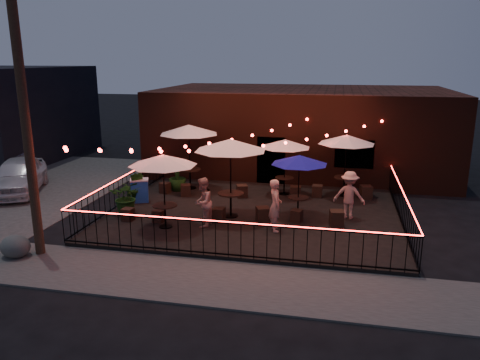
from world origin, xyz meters
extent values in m
plane|color=black|center=(0.00, 0.00, 0.00)|extent=(110.00, 110.00, 0.00)
cube|color=black|center=(0.00, 2.00, 0.07)|extent=(10.00, 8.00, 0.15)
cube|color=#3C3937|center=(0.00, -3.25, 0.03)|extent=(18.00, 2.50, 0.05)
cube|color=black|center=(1.00, 10.00, 2.00)|extent=(14.00, 8.00, 4.00)
cube|color=black|center=(0.00, 6.12, 1.10)|extent=(1.20, 0.24, 2.20)
cube|color=black|center=(3.50, 6.12, 1.60)|extent=(1.60, 0.24, 1.20)
cylinder|color=#342215|center=(-5.40, -2.60, 4.00)|extent=(0.26, 0.26, 8.00)
cube|color=black|center=(0.00, -2.00, 0.23)|extent=(10.00, 0.04, 0.04)
cube|color=black|center=(0.00, -2.00, 1.15)|extent=(10.00, 0.04, 0.04)
cube|color=red|center=(0.00, -2.00, 1.18)|extent=(10.00, 0.03, 0.02)
cube|color=black|center=(-5.00, 2.00, 0.23)|extent=(0.04, 8.00, 0.04)
cube|color=black|center=(-5.00, 2.00, 1.15)|extent=(0.04, 8.00, 0.04)
cube|color=red|center=(-5.00, 2.00, 1.18)|extent=(0.03, 8.00, 0.02)
cube|color=black|center=(5.00, 2.00, 0.23)|extent=(0.04, 8.00, 0.04)
cube|color=black|center=(5.00, 2.00, 1.15)|extent=(0.04, 8.00, 0.04)
cube|color=red|center=(5.00, 2.00, 1.18)|extent=(0.03, 8.00, 0.02)
cylinder|color=black|center=(-2.54, -0.09, 0.16)|extent=(0.44, 0.44, 0.03)
cylinder|color=black|center=(-2.54, -0.09, 0.52)|extent=(0.06, 0.06, 0.71)
cylinder|color=black|center=(-2.54, -0.09, 0.88)|extent=(0.79, 0.79, 0.04)
cylinder|color=black|center=(-2.54, -0.09, 1.34)|extent=(0.04, 0.04, 2.38)
cone|color=silver|center=(-2.54, -0.09, 2.38)|extent=(2.89, 2.89, 0.35)
cylinder|color=black|center=(-3.18, 4.52, 0.17)|extent=(0.49, 0.49, 0.03)
cylinder|color=black|center=(-3.18, 4.52, 0.56)|extent=(0.07, 0.07, 0.80)
cylinder|color=black|center=(-3.18, 4.52, 0.97)|extent=(0.89, 0.89, 0.04)
cylinder|color=black|center=(-3.18, 4.52, 1.48)|extent=(0.05, 0.05, 2.66)
cone|color=silver|center=(-3.18, 4.52, 2.65)|extent=(2.71, 2.71, 0.39)
cylinder|color=black|center=(-0.70, 1.36, 0.17)|extent=(0.49, 0.49, 0.03)
cylinder|color=black|center=(-0.70, 1.36, 0.56)|extent=(0.07, 0.07, 0.81)
cylinder|color=black|center=(-0.70, 1.36, 0.98)|extent=(0.90, 0.90, 0.04)
cylinder|color=black|center=(-0.70, 1.36, 1.49)|extent=(0.05, 0.05, 2.69)
cone|color=silver|center=(-0.70, 1.36, 2.67)|extent=(3.07, 3.07, 0.39)
cylinder|color=black|center=(0.78, 4.49, 0.16)|extent=(0.40, 0.40, 0.03)
cylinder|color=black|center=(0.78, 4.49, 0.49)|extent=(0.06, 0.06, 0.66)
cylinder|color=black|center=(0.78, 4.49, 0.83)|extent=(0.73, 0.73, 0.04)
cylinder|color=black|center=(0.78, 4.49, 1.25)|extent=(0.04, 0.04, 2.20)
cone|color=silver|center=(0.78, 4.49, 2.22)|extent=(2.62, 2.62, 0.32)
cylinder|color=black|center=(1.56, 1.92, 0.16)|extent=(0.39, 0.39, 0.03)
cylinder|color=black|center=(1.56, 1.92, 0.48)|extent=(0.05, 0.05, 0.64)
cylinder|color=black|center=(1.56, 1.92, 0.81)|extent=(0.71, 0.71, 0.04)
cylinder|color=black|center=(1.56, 1.92, 1.21)|extent=(0.04, 0.04, 2.13)
cone|color=#0C0F8C|center=(1.56, 1.92, 2.15)|extent=(2.58, 2.58, 0.31)
cylinder|color=black|center=(3.13, 4.76, 0.17)|extent=(0.44, 0.44, 0.03)
cylinder|color=black|center=(3.13, 4.76, 0.52)|extent=(0.06, 0.06, 0.73)
cylinder|color=black|center=(3.13, 4.76, 0.90)|extent=(0.81, 0.81, 0.04)
cylinder|color=black|center=(3.13, 4.76, 1.36)|extent=(0.04, 0.04, 2.42)
cone|color=silver|center=(3.13, 4.76, 2.42)|extent=(2.71, 2.71, 0.35)
cube|color=black|center=(-4.01, 0.25, 0.36)|extent=(0.39, 0.39, 0.42)
cube|color=black|center=(-2.95, 0.33, 0.35)|extent=(0.37, 0.37, 0.40)
cube|color=black|center=(-3.97, 3.64, 0.36)|extent=(0.45, 0.45, 0.42)
cube|color=black|center=(-3.03, 3.44, 0.38)|extent=(0.49, 0.49, 0.46)
cube|color=black|center=(-0.99, 0.81, 0.38)|extent=(0.40, 0.40, 0.45)
cube|color=black|center=(0.46, 1.09, 0.39)|extent=(0.54, 0.54, 0.49)
cube|color=black|center=(-0.80, 3.73, 0.39)|extent=(0.52, 0.52, 0.48)
cube|color=black|center=(1.28, 3.99, 0.39)|extent=(0.42, 0.42, 0.49)
cube|color=black|center=(1.58, 1.31, 0.35)|extent=(0.42, 0.42, 0.41)
cube|color=black|center=(2.89, 1.16, 0.41)|extent=(0.49, 0.49, 0.51)
cube|color=black|center=(2.11, 4.38, 0.38)|extent=(0.39, 0.39, 0.46)
cube|color=black|center=(3.97, 4.51, 0.41)|extent=(0.52, 0.52, 0.51)
imported|color=tan|center=(0.98, 0.32, 0.99)|extent=(0.56, 0.70, 1.68)
imported|color=tan|center=(-1.37, 0.24, 0.96)|extent=(0.66, 0.82, 1.62)
imported|color=tan|center=(3.27, 2.01, 0.97)|extent=(1.15, 0.78, 1.65)
imported|color=#0E4010|center=(-4.35, 0.94, 0.76)|extent=(1.31, 1.21, 1.21)
imported|color=#12390B|center=(-4.60, 2.21, 0.75)|extent=(0.76, 0.66, 1.20)
imported|color=#1C3B12|center=(-3.59, 4.11, 0.79)|extent=(0.95, 0.95, 1.27)
cube|color=#1C4BB5|center=(-4.47, 2.31, 0.57)|extent=(0.75, 0.65, 0.84)
cube|color=silver|center=(-4.47, 2.31, 1.02)|extent=(0.81, 0.70, 0.05)
ellipsoid|color=#4F4F4A|center=(-5.93, -2.95, 0.34)|extent=(1.00, 0.89, 0.68)
imported|color=silver|center=(-10.14, 2.93, 0.73)|extent=(3.29, 4.62, 1.46)
imported|color=gray|center=(-12.82, 7.08, 0.75)|extent=(1.87, 4.64, 1.50)
camera|label=1|loc=(2.78, -13.61, 5.48)|focal=35.00mm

